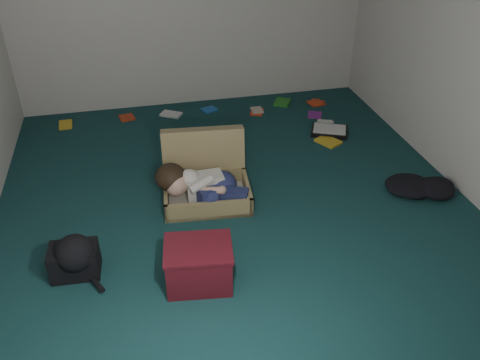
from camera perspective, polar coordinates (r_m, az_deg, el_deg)
name	(u,v)px	position (r m, az deg, el deg)	size (l,w,h in m)	color
floor	(236,205)	(4.37, -0.44, -2.83)	(4.50, 4.50, 0.00)	#153A3C
wall_front	(371,264)	(1.90, 14.51, -9.17)	(4.50, 4.50, 0.00)	silver
wall_right	(480,40)	(4.61, 25.35, 14.06)	(4.50, 4.50, 0.00)	silver
suitcase	(206,177)	(4.45, -3.89, 0.29)	(0.79, 0.78, 0.54)	#988453
person	(201,185)	(4.27, -4.40, -0.57)	(0.78, 0.43, 0.33)	silver
maroon_bin	(199,265)	(3.55, -4.64, -9.46)	(0.50, 0.42, 0.32)	#4E0F18
backpack	(74,260)	(3.82, -18.11, -8.50)	(0.42, 0.33, 0.25)	black
clothing_pile	(422,185)	(4.78, 19.72, -0.50)	(0.48, 0.40, 0.15)	black
paper_tray	(329,131)	(5.60, 10.01, 5.46)	(0.46, 0.41, 0.05)	black
book_scatter	(240,116)	(5.89, -0.02, 7.20)	(3.13, 1.29, 0.02)	yellow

